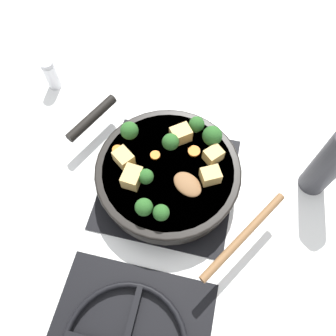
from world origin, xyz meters
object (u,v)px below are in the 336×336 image
at_px(pepper_mill, 330,162).
at_px(salt_shaker, 51,75).
at_px(skillet_pan, 167,172).
at_px(wooden_spoon, 219,213).

distance_m(pepper_mill, salt_shaker, 0.73).
bearing_deg(skillet_pan, pepper_mill, -167.47).
bearing_deg(skillet_pan, salt_shaker, -30.74).
distance_m(wooden_spoon, pepper_mill, 0.26).
bearing_deg(salt_shaker, skillet_pan, 149.26).
bearing_deg(wooden_spoon, salt_shaker, -31.26).
relative_size(wooden_spoon, pepper_mill, 1.04).
xyz_separation_m(wooden_spoon, salt_shaker, (0.50, -0.31, -0.04)).
bearing_deg(pepper_mill, wooden_spoon, 36.61).
relative_size(skillet_pan, salt_shaker, 4.83).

